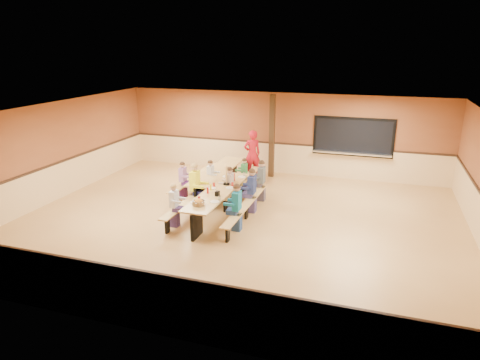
% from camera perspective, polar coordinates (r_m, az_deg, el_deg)
% --- Properties ---
extents(ground, '(12.00, 12.00, 0.00)m').
position_cam_1_polar(ground, '(11.81, -0.17, -5.53)').
color(ground, '#A4743E').
rests_on(ground, ground).
extents(room_envelope, '(12.04, 10.04, 3.02)m').
position_cam_1_polar(room_envelope, '(11.56, -0.17, -2.38)').
color(room_envelope, brown).
rests_on(room_envelope, ground).
extents(kitchen_pass_through, '(2.78, 0.28, 1.38)m').
position_cam_1_polar(kitchen_pass_through, '(15.62, 14.84, 5.36)').
color(kitchen_pass_through, black).
rests_on(kitchen_pass_through, ground).
extents(structural_post, '(0.18, 0.18, 3.00)m').
position_cam_1_polar(structural_post, '(15.47, 4.27, 5.83)').
color(structural_post, black).
rests_on(structural_post, ground).
extents(cafeteria_table_main, '(1.91, 3.70, 0.74)m').
position_cam_1_polar(cafeteria_table_main, '(12.07, -2.88, -2.35)').
color(cafeteria_table_main, tan).
rests_on(cafeteria_table_main, ground).
extents(cafeteria_table_second, '(1.91, 3.70, 0.74)m').
position_cam_1_polar(cafeteria_table_second, '(13.99, -2.98, 0.46)').
color(cafeteria_table_second, tan).
rests_on(cafeteria_table_second, ground).
extents(seated_child_white_left, '(0.35, 0.29, 1.17)m').
position_cam_1_polar(seated_child_white_left, '(11.42, -8.76, -3.40)').
color(seated_child_white_left, silver).
rests_on(seated_child_white_left, ground).
extents(seated_adult_yellow, '(0.45, 0.37, 1.37)m').
position_cam_1_polar(seated_adult_yellow, '(12.53, -6.02, -0.90)').
color(seated_adult_yellow, '#FFFB25').
rests_on(seated_adult_yellow, ground).
extents(seated_child_grey_left, '(0.35, 0.28, 1.17)m').
position_cam_1_polar(seated_child_grey_left, '(13.62, -3.95, 0.22)').
color(seated_child_grey_left, silver).
rests_on(seated_child_grey_left, ground).
extents(seated_child_teal_right, '(0.39, 0.32, 1.25)m').
position_cam_1_polar(seated_child_teal_right, '(11.03, -0.43, -3.72)').
color(seated_child_teal_right, '#156C8B').
rests_on(seated_child_teal_right, ground).
extents(seated_child_navy_right, '(0.41, 0.33, 1.28)m').
position_cam_1_polar(seated_child_navy_right, '(12.24, 1.58, -1.47)').
color(seated_child_navy_right, navy).
rests_on(seated_child_navy_right, ground).
extents(seated_child_char_right, '(0.40, 0.32, 1.27)m').
position_cam_1_polar(seated_child_char_right, '(13.19, 2.87, -0.11)').
color(seated_child_char_right, '#494F52').
rests_on(seated_child_char_right, ground).
extents(seated_child_purple_sec, '(0.35, 0.29, 1.17)m').
position_cam_1_polar(seated_child_purple_sec, '(13.50, -7.62, -0.05)').
color(seated_child_purple_sec, '#96659E').
rests_on(seated_child_purple_sec, ground).
extents(seated_child_green_sec, '(0.33, 0.27, 1.13)m').
position_cam_1_polar(seated_child_green_sec, '(13.95, 0.57, 0.61)').
color(seated_child_green_sec, '#317B41').
rests_on(seated_child_green_sec, ground).
extents(seated_child_tan_sec, '(0.37, 0.31, 1.22)m').
position_cam_1_polar(seated_child_tan_sec, '(12.65, -1.38, -0.99)').
color(seated_child_tan_sec, '#B59E90').
rests_on(seated_child_tan_sec, ground).
extents(standing_woman, '(0.76, 0.71, 1.74)m').
position_cam_1_polar(standing_woman, '(15.50, 1.63, 3.51)').
color(standing_woman, red).
rests_on(standing_woman, ground).
extents(punch_pitcher, '(0.16, 0.16, 0.22)m').
position_cam_1_polar(punch_pitcher, '(12.82, -1.02, 0.39)').
color(punch_pitcher, '#AD2017').
rests_on(punch_pitcher, cafeteria_table_main).
extents(chip_bowl, '(0.32, 0.32, 0.15)m').
position_cam_1_polar(chip_bowl, '(10.91, -5.55, -3.00)').
color(chip_bowl, orange).
rests_on(chip_bowl, cafeteria_table_main).
extents(napkin_dispenser, '(0.10, 0.14, 0.13)m').
position_cam_1_polar(napkin_dispenser, '(11.55, -3.03, -1.82)').
color(napkin_dispenser, black).
rests_on(napkin_dispenser, cafeteria_table_main).
extents(condiment_mustard, '(0.06, 0.06, 0.17)m').
position_cam_1_polar(condiment_mustard, '(12.01, -3.93, -0.97)').
color(condiment_mustard, yellow).
rests_on(condiment_mustard, cafeteria_table_main).
extents(condiment_ketchup, '(0.06, 0.06, 0.17)m').
position_cam_1_polar(condiment_ketchup, '(11.76, -4.32, -1.39)').
color(condiment_ketchup, '#B2140F').
rests_on(condiment_ketchup, cafeteria_table_main).
extents(table_paddle, '(0.16, 0.16, 0.56)m').
position_cam_1_polar(table_paddle, '(12.43, -1.79, -0.03)').
color(table_paddle, black).
rests_on(table_paddle, cafeteria_table_main).
extents(place_settings, '(0.65, 3.30, 0.11)m').
position_cam_1_polar(place_settings, '(11.98, -2.90, -1.14)').
color(place_settings, beige).
rests_on(place_settings, cafeteria_table_main).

